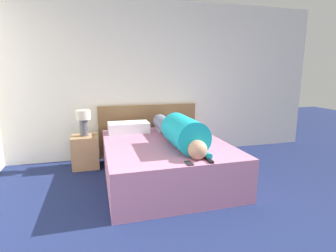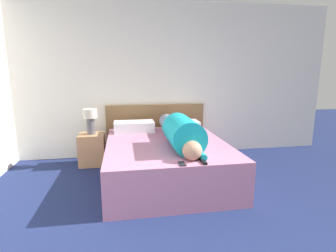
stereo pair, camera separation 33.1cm
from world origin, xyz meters
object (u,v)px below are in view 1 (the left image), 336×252
at_px(nightstand, 86,152).
at_px(pillow_near_headboard, 129,127).
at_px(bed, 165,160).
at_px(tv_remote, 209,160).
at_px(table_lamp, 83,119).
at_px(pillow_second, 175,125).
at_px(cell_phone, 189,163).
at_px(person_lying, 179,131).

distance_m(nightstand, pillow_near_headboard, 0.75).
distance_m(bed, pillow_near_headboard, 0.89).
bearing_deg(tv_remote, pillow_near_headboard, 111.69).
xyz_separation_m(table_lamp, pillow_second, (1.41, -0.03, -0.16)).
bearing_deg(table_lamp, bed, -35.66).
xyz_separation_m(nightstand, table_lamp, (-0.00, 0.00, 0.50)).
bearing_deg(nightstand, cell_phone, -56.82).
bearing_deg(person_lying, nightstand, 143.50).
distance_m(bed, tv_remote, 0.95).
distance_m(pillow_near_headboard, pillow_second, 0.75).
bearing_deg(pillow_second, bed, -116.07).
height_order(bed, cell_phone, cell_phone).
distance_m(person_lying, pillow_second, 0.89).
bearing_deg(pillow_near_headboard, pillow_second, 0.00).
relative_size(bed, nightstand, 3.91).
relative_size(bed, person_lying, 1.08).
distance_m(pillow_second, cell_phone, 1.65).
bearing_deg(person_lying, pillow_near_headboard, 122.17).
xyz_separation_m(bed, table_lamp, (-1.06, 0.76, 0.49)).
height_order(bed, nightstand, bed).
xyz_separation_m(bed, cell_phone, (0.02, -0.88, 0.26)).
height_order(nightstand, cell_phone, cell_phone).
xyz_separation_m(table_lamp, person_lying, (1.21, -0.89, -0.06)).
bearing_deg(bed, pillow_near_headboard, 118.30).
xyz_separation_m(pillow_near_headboard, tv_remote, (0.64, -1.60, -0.07)).
bearing_deg(cell_phone, table_lamp, 123.18).
bearing_deg(pillow_second, cell_phone, -101.91).
xyz_separation_m(bed, nightstand, (-1.06, 0.76, -0.01)).
bearing_deg(cell_phone, tv_remote, 2.00).
distance_m(bed, cell_phone, 0.92).
xyz_separation_m(nightstand, pillow_near_headboard, (0.66, -0.03, 0.35)).
distance_m(table_lamp, pillow_second, 1.42).
height_order(nightstand, person_lying, person_lying).
bearing_deg(nightstand, bed, -35.66).
relative_size(bed, pillow_near_headboard, 3.10).
bearing_deg(table_lamp, nightstand, 0.00).
bearing_deg(cell_phone, nightstand, 123.18).
relative_size(nightstand, cell_phone, 3.79).
bearing_deg(nightstand, person_lying, -36.50).
height_order(bed, tv_remote, tv_remote).
bearing_deg(pillow_near_headboard, nightstand, 177.50).
bearing_deg(person_lying, bed, 138.15).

